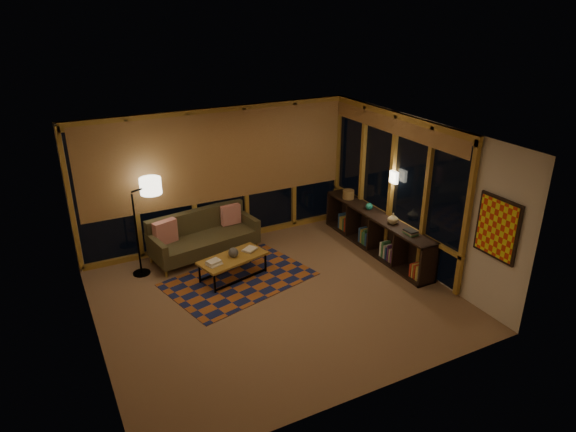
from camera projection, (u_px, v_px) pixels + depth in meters
name	position (u px, v px, depth m)	size (l,w,h in m)	color
floor	(275.00, 298.00, 8.41)	(5.50, 5.00, 0.01)	#936F4D
ceiling	(274.00, 137.00, 7.35)	(5.50, 5.00, 0.01)	white
walls	(275.00, 223.00, 7.88)	(5.51, 5.01, 2.70)	beige
window_wall_back	(220.00, 178.00, 9.87)	(5.30, 0.16, 2.60)	#A57625
window_wall_right	(391.00, 185.00, 9.50)	(0.16, 3.70, 2.60)	#A57625
wall_art	(497.00, 228.00, 7.47)	(0.06, 0.74, 0.94)	red
wall_sconce	(394.00, 177.00, 9.27)	(0.12, 0.18, 0.22)	white
sofa	(204.00, 236.00, 9.66)	(2.00, 0.81, 0.82)	#443D23
pillow_left	(165.00, 232.00, 9.31)	(0.44, 0.15, 0.44)	red
pillow_right	(231.00, 215.00, 10.07)	(0.39, 0.13, 0.39)	red
area_rug	(239.00, 279.00, 8.97)	(2.41, 1.60, 0.01)	#9E511E
coffee_table	(233.00, 267.00, 8.98)	(1.19, 0.55, 0.40)	#A57625
book_stack_a	(214.00, 262.00, 8.64)	(0.25, 0.20, 0.07)	silver
book_stack_b	(250.00, 249.00, 9.12)	(0.26, 0.21, 0.05)	silver
ceramic_pot	(233.00, 252.00, 8.87)	(0.18, 0.18, 0.18)	black
floor_lamp	(136.00, 230.00, 8.84)	(0.57, 0.37, 1.71)	black
bookshelf	(376.00, 233.00, 9.87)	(0.40, 3.02, 0.75)	#34231B
basket	(348.00, 194.00, 10.47)	(0.24, 0.24, 0.18)	olive
teal_bowl	(369.00, 206.00, 9.92)	(0.14, 0.14, 0.14)	#197666
vase	(393.00, 218.00, 9.30)	(0.20, 0.20, 0.20)	tan
shelf_book_stack	(411.00, 232.00, 8.92)	(0.17, 0.25, 0.07)	silver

